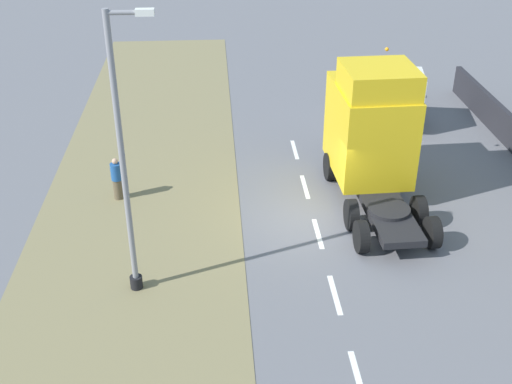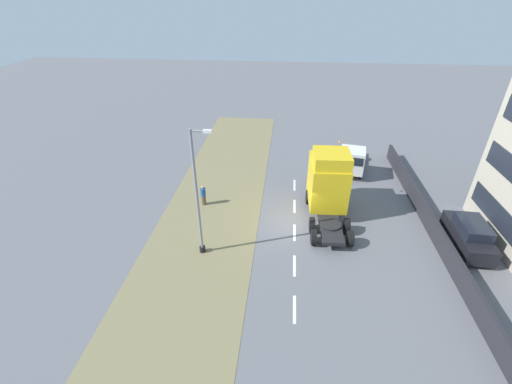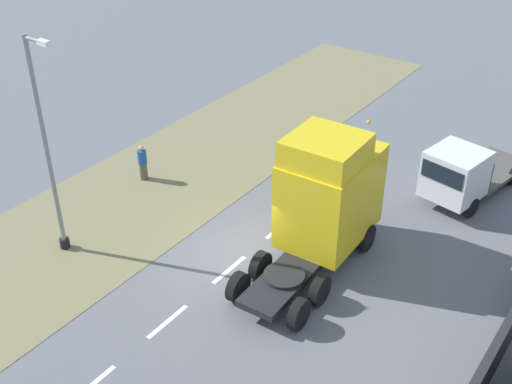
% 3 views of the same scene
% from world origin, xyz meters
% --- Properties ---
extents(ground_plane, '(120.00, 120.00, 0.00)m').
position_xyz_m(ground_plane, '(0.00, 0.00, 0.00)').
color(ground_plane, slate).
rests_on(ground_plane, ground).
extents(grass_verge, '(7.00, 44.00, 0.01)m').
position_xyz_m(grass_verge, '(-6.00, 0.00, 0.01)').
color(grass_verge, olive).
rests_on(grass_verge, ground).
extents(lane_markings, '(0.16, 14.60, 0.00)m').
position_xyz_m(lane_markings, '(0.00, -0.70, 0.00)').
color(lane_markings, white).
rests_on(lane_markings, ground).
extents(lorry_cab, '(2.83, 6.79, 4.98)m').
position_xyz_m(lorry_cab, '(2.20, 2.03, 2.43)').
color(lorry_cab, black).
rests_on(lorry_cab, ground).
extents(flatbed_truck, '(3.03, 6.21, 2.51)m').
position_xyz_m(flatbed_truck, '(4.85, 8.23, 1.33)').
color(flatbed_truck, silver).
rests_on(flatbed_truck, ground).
extents(lamp_post, '(1.30, 0.36, 8.05)m').
position_xyz_m(lamp_post, '(-5.64, -3.19, 3.69)').
color(lamp_post, black).
rests_on(lamp_post, ground).
extents(pedestrian, '(0.39, 0.39, 1.61)m').
position_xyz_m(pedestrian, '(-6.83, 2.10, 0.78)').
color(pedestrian, brown).
rests_on(pedestrian, ground).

